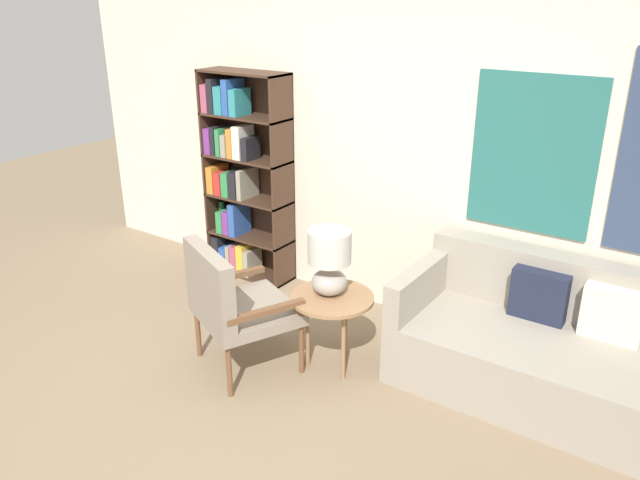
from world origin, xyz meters
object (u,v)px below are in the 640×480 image
object	(u,v)px
armchair	(230,300)
couch	(562,353)
bookshelf	(240,179)
table_lamp	(329,259)
side_table	(332,303)

from	to	relation	value
armchair	couch	bearing A→B (deg)	26.61
bookshelf	armchair	xyz separation A→B (m)	(1.01, -1.26, -0.37)
table_lamp	side_table	bearing A→B (deg)	-27.67
armchair	side_table	bearing A→B (deg)	37.08
armchair	side_table	distance (m)	0.68
bookshelf	table_lamp	bearing A→B (deg)	-28.75
couch	armchair	bearing A→B (deg)	-153.39
bookshelf	couch	bearing A→B (deg)	-5.72
bookshelf	table_lamp	xyz separation A→B (m)	(1.51, -0.83, -0.10)
side_table	armchair	bearing A→B (deg)	-142.92
couch	side_table	xyz separation A→B (m)	(-1.38, -0.56, 0.18)
bookshelf	side_table	bearing A→B (deg)	-28.72
armchair	couch	world-z (taller)	armchair
side_table	table_lamp	xyz separation A→B (m)	(-0.04, 0.02, 0.31)
side_table	bookshelf	bearing A→B (deg)	151.28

